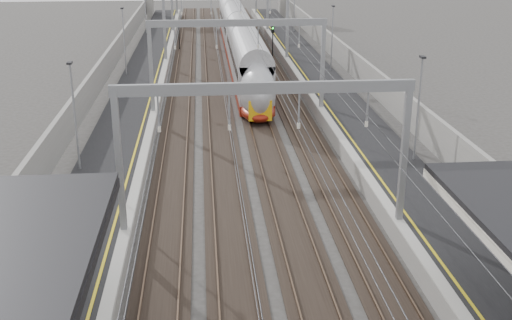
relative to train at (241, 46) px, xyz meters
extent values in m
cube|color=black|center=(-9.50, -18.03, -1.60)|extent=(4.00, 120.00, 1.00)
cube|color=black|center=(6.50, -18.03, -1.60)|extent=(4.00, 120.00, 1.00)
cube|color=black|center=(-6.00, -18.03, -2.06)|extent=(2.40, 140.00, 0.08)
cube|color=brown|center=(-6.72, -18.03, -1.97)|extent=(0.07, 140.00, 0.14)
cube|color=brown|center=(-5.28, -18.03, -1.97)|extent=(0.07, 140.00, 0.14)
cube|color=black|center=(-3.00, -18.03, -2.06)|extent=(2.40, 140.00, 0.08)
cube|color=brown|center=(-3.72, -18.03, -1.97)|extent=(0.07, 140.00, 0.14)
cube|color=brown|center=(-2.28, -18.03, -1.97)|extent=(0.07, 140.00, 0.14)
cube|color=black|center=(0.00, -18.03, -2.06)|extent=(2.40, 140.00, 0.08)
cube|color=brown|center=(-0.72, -18.03, -1.97)|extent=(0.07, 140.00, 0.14)
cube|color=brown|center=(0.72, -18.03, -1.97)|extent=(0.07, 140.00, 0.14)
cube|color=black|center=(3.00, -18.03, -2.06)|extent=(2.40, 140.00, 0.08)
cube|color=brown|center=(2.28, -18.03, -1.97)|extent=(0.07, 140.00, 0.14)
cube|color=brown|center=(3.72, -18.03, -1.97)|extent=(0.07, 140.00, 0.14)
cube|color=gray|center=(-7.80, -41.03, 2.20)|extent=(0.28, 0.28, 6.60)
cube|color=gray|center=(4.80, -41.03, 2.20)|extent=(0.28, 0.28, 6.60)
cube|color=gray|center=(-1.50, -41.03, 5.25)|extent=(13.00, 0.25, 0.50)
cube|color=gray|center=(-7.80, -21.03, 2.20)|extent=(0.28, 0.28, 6.60)
cube|color=gray|center=(4.80, -21.03, 2.20)|extent=(0.28, 0.28, 6.60)
cube|color=gray|center=(-1.50, -21.03, 5.25)|extent=(13.00, 0.25, 0.50)
cube|color=gray|center=(-7.80, -1.03, 2.20)|extent=(0.28, 0.28, 6.60)
cube|color=gray|center=(4.80, -1.03, 2.20)|extent=(0.28, 0.28, 6.60)
cube|color=gray|center=(-7.80, 18.97, 2.20)|extent=(0.28, 0.28, 6.60)
cube|color=gray|center=(4.80, 18.97, 2.20)|extent=(0.28, 0.28, 6.60)
cylinder|color=#262628|center=(-6.00, -13.03, 3.40)|extent=(0.03, 140.00, 0.03)
cylinder|color=#262628|center=(-3.00, -13.03, 3.40)|extent=(0.03, 140.00, 0.03)
cylinder|color=#262628|center=(0.00, -13.03, 3.40)|extent=(0.03, 140.00, 0.03)
cylinder|color=#262628|center=(3.00, -13.03, 3.40)|extent=(0.03, 140.00, 0.03)
cube|color=gray|center=(-12.00, 36.97, 1.00)|extent=(1.00, 2.20, 6.20)
cube|color=gray|center=(-12.70, -18.03, -0.50)|extent=(0.30, 120.00, 3.20)
cube|color=gray|center=(9.70, -18.03, -0.50)|extent=(0.30, 120.00, 3.20)
cube|color=maroon|center=(0.00, -9.04, -1.50)|extent=(2.70, 23.01, 0.80)
cube|color=#A2A2A7|center=(0.00, -9.04, 0.41)|extent=(2.70, 23.01, 3.00)
cube|color=black|center=(0.00, -17.09, -1.82)|extent=(2.00, 2.40, 0.50)
cube|color=maroon|center=(0.00, 14.38, -1.50)|extent=(2.70, 23.01, 0.80)
cube|color=#A2A2A7|center=(0.00, 14.38, 0.41)|extent=(2.70, 23.01, 3.00)
cube|color=black|center=(0.00, 6.32, -1.82)|extent=(2.00, 2.40, 0.50)
ellipsoid|color=#A2A2A7|center=(0.00, -20.74, 0.11)|extent=(2.70, 5.20, 4.20)
cube|color=#DA9D0B|center=(0.00, -22.89, -0.79)|extent=(1.70, 0.12, 1.50)
cube|color=black|center=(0.00, -22.44, 0.71)|extent=(1.60, 0.58, 0.94)
cylinder|color=black|center=(-6.70, 9.31, -0.60)|extent=(0.12, 0.12, 3.00)
cube|color=black|center=(-6.70, 9.31, 1.00)|extent=(0.32, 0.22, 0.75)
sphere|color=red|center=(-6.70, 9.18, 1.15)|extent=(0.16, 0.16, 0.16)
cylinder|color=black|center=(1.70, 4.56, -0.60)|extent=(0.12, 0.12, 3.00)
cube|color=black|center=(1.70, 4.56, 1.00)|extent=(0.32, 0.22, 0.75)
sphere|color=red|center=(1.70, 4.43, 1.15)|extent=(0.16, 0.16, 0.16)
cylinder|color=black|center=(3.90, 4.45, -0.60)|extent=(0.12, 0.12, 3.00)
cube|color=black|center=(3.90, 4.45, 1.00)|extent=(0.32, 0.22, 0.75)
sphere|color=#0CE526|center=(3.90, 4.32, 1.15)|extent=(0.16, 0.16, 0.16)
camera|label=1|loc=(-4.11, -67.42, 11.60)|focal=45.00mm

